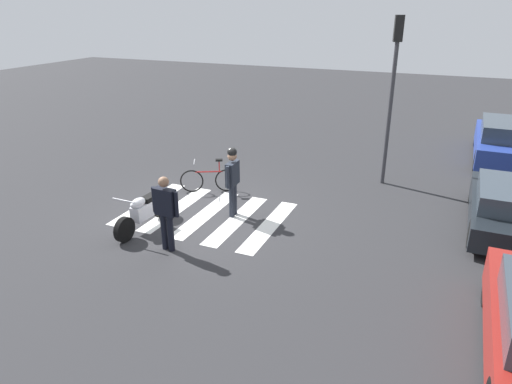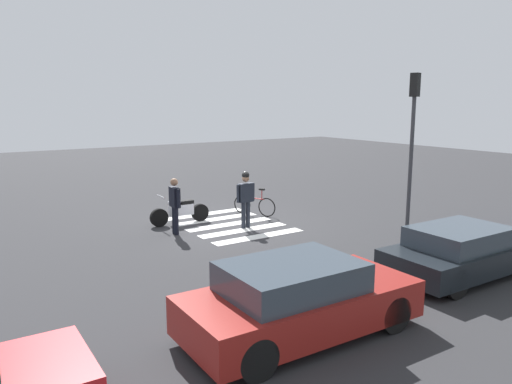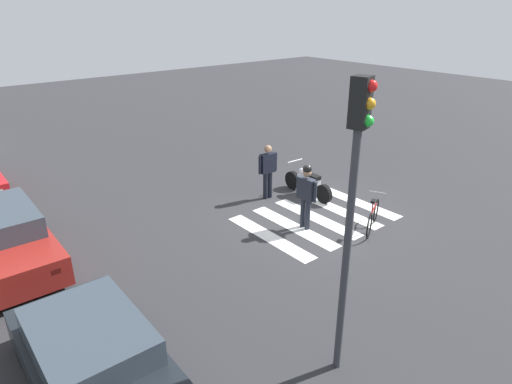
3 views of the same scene
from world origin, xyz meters
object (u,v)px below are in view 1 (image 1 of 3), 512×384
(police_motorcycle, at_px, (144,212))
(car_blue_hatchback, at_px, (505,142))
(traffic_light_pole, at_px, (393,77))
(leaning_bicycle, at_px, (209,180))
(car_black_suv, at_px, (511,208))
(officer_on_foot, at_px, (233,177))
(officer_by_motorcycle, at_px, (166,209))

(police_motorcycle, bearing_deg, car_blue_hatchback, 138.03)
(car_blue_hatchback, bearing_deg, traffic_light_pole, -42.62)
(leaning_bicycle, height_order, car_black_suv, car_black_suv)
(car_blue_hatchback, bearing_deg, officer_on_foot, -40.79)
(officer_by_motorcycle, relative_size, car_black_suv, 0.43)
(leaning_bicycle, bearing_deg, traffic_light_pole, 120.98)
(police_motorcycle, height_order, officer_by_motorcycle, officer_by_motorcycle)
(police_motorcycle, xyz_separation_m, officer_by_motorcycle, (0.68, 1.12, 0.56))
(car_blue_hatchback, bearing_deg, police_motorcycle, -41.97)
(officer_by_motorcycle, distance_m, car_black_suv, 8.21)
(car_blue_hatchback, height_order, traffic_light_pole, traffic_light_pole)
(car_black_suv, bearing_deg, leaning_bicycle, -85.43)
(traffic_light_pole, bearing_deg, leaning_bicycle, -59.02)
(police_motorcycle, relative_size, car_black_suv, 0.51)
(officer_on_foot, bearing_deg, traffic_light_pole, 141.10)
(leaning_bicycle, height_order, officer_on_foot, officer_on_foot)
(leaning_bicycle, relative_size, car_black_suv, 0.38)
(leaning_bicycle, bearing_deg, police_motorcycle, -6.40)
(officer_on_foot, distance_m, officer_by_motorcycle, 2.29)
(traffic_light_pole, bearing_deg, car_black_suv, 57.66)
(car_blue_hatchback, bearing_deg, car_black_suv, -2.05)
(leaning_bicycle, distance_m, car_black_suv, 7.94)
(officer_on_foot, bearing_deg, officer_by_motorcycle, -14.05)
(car_blue_hatchback, relative_size, traffic_light_pole, 0.95)
(officer_on_foot, distance_m, traffic_light_pole, 5.55)
(officer_on_foot, distance_m, car_blue_hatchback, 10.37)
(car_blue_hatchback, distance_m, car_black_suv, 5.98)
(police_motorcycle, height_order, car_black_suv, car_black_suv)
(leaning_bicycle, xyz_separation_m, officer_by_motorcycle, (3.46, 0.81, 0.63))
(leaning_bicycle, bearing_deg, officer_on_foot, 47.74)
(police_motorcycle, relative_size, traffic_light_pole, 0.42)
(traffic_light_pole, bearing_deg, police_motorcycle, -41.50)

